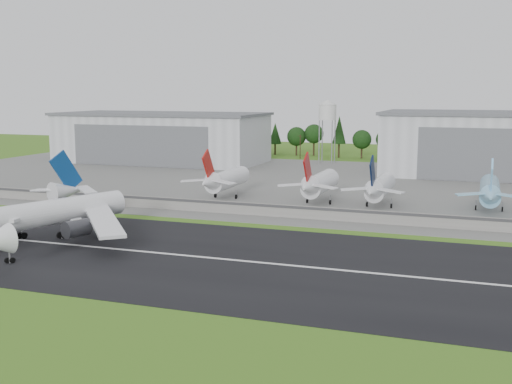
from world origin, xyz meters
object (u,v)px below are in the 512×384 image
at_px(parked_jet_navy, 379,188).
at_px(main_airliner, 36,221).
at_px(parked_jet_skyblue, 490,191).
at_px(parked_jet_red_b, 318,184).
at_px(parked_jet_red_a, 224,180).

bearing_deg(parked_jet_navy, main_airliner, -134.08).
xyz_separation_m(parked_jet_navy, parked_jet_skyblue, (29.82, 5.00, -0.07)).
relative_size(parked_jet_red_b, parked_jet_navy, 1.00).
relative_size(main_airliner, parked_jet_navy, 1.83).
distance_m(parked_jet_red_b, parked_jet_skyblue, 47.93).
relative_size(parked_jet_red_a, parked_jet_red_b, 1.00).
relative_size(parked_jet_red_a, parked_jet_navy, 1.00).
bearing_deg(parked_jet_skyblue, parked_jet_red_a, -176.32).
bearing_deg(parked_jet_red_b, parked_jet_navy, -0.12).
bearing_deg(main_airliner, parked_jet_skyblue, -121.38).
xyz_separation_m(parked_jet_red_a, parked_jet_skyblue, (77.49, 4.98, -0.18)).
height_order(main_airliner, parked_jet_red_b, main_airliner).
xyz_separation_m(main_airliner, parked_jet_red_b, (46.97, 66.99, 1.41)).
xyz_separation_m(parked_jet_red_b, parked_jet_skyblue, (47.67, 4.96, -0.31)).
height_order(parked_jet_red_a, parked_jet_skyblue, parked_jet_red_a).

